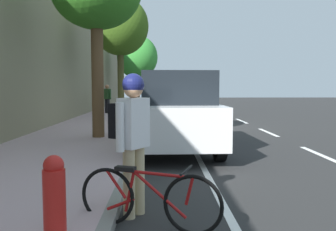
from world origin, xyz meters
TOP-DOWN VIEW (x-y plane):
  - ground at (0.00, 0.00)m, footprint 75.38×75.38m
  - sidewalk at (3.63, 0.00)m, footprint 3.52×47.11m
  - curb_edge at (1.79, 0.00)m, footprint 0.16×47.11m
  - lane_stripe_centre at (-2.66, -1.46)m, footprint 0.14×44.20m
  - lane_stripe_bike_edge at (0.32, 0.00)m, footprint 0.12×47.11m
  - building_facade at (5.64, 0.00)m, footprint 0.50×47.11m
  - parked_sedan_grey_nearest at (0.74, -19.71)m, footprint 1.96×4.46m
  - parked_pickup_tan_second at (0.71, -8.74)m, footprint 2.24×5.40m
  - parked_sedan_green_mid at (0.77, -1.45)m, footprint 2.05×4.50m
  - parked_suv_white_far at (0.81, 6.18)m, footprint 2.09×4.76m
  - bicycle_at_curb at (1.32, 11.38)m, footprint 1.65×0.66m
  - cyclist_with_backpack at (1.54, 10.91)m, footprint 0.53×0.55m
  - street_tree_near_cyclist at (3.05, -13.11)m, footprint 3.20×3.20m
  - street_tree_mid_block at (3.05, -1.36)m, footprint 2.60×2.60m
  - pedestrian_on_phone at (4.22, -4.86)m, footprint 0.50×0.43m
  - fire_hydrant at (2.22, 11.93)m, footprint 0.22×0.22m

SIDE VIEW (x-z plane):
  - ground at x=0.00m, z-range 0.00..0.00m
  - lane_stripe_bike_edge at x=0.32m, z-range 0.00..0.01m
  - lane_stripe_centre at x=-2.66m, z-range 0.00..0.01m
  - sidewalk at x=3.63m, z-range 0.00..0.14m
  - curb_edge at x=1.79m, z-range 0.00..0.14m
  - bicycle_at_curb at x=1.32m, z-range 0.00..0.74m
  - fire_hydrant at x=2.22m, z-range 0.14..0.98m
  - parked_sedan_grey_nearest at x=0.74m, z-range -0.01..1.51m
  - parked_sedan_green_mid at x=0.77m, z-range -0.01..1.51m
  - parked_pickup_tan_second at x=0.71m, z-range -0.07..1.88m
  - parked_suv_white_far at x=0.81m, z-range 0.03..2.02m
  - pedestrian_on_phone at x=4.22m, z-range 0.24..1.84m
  - cyclist_with_backpack at x=1.54m, z-range 0.21..2.01m
  - building_facade at x=5.64m, z-range 0.00..5.80m
  - street_tree_near_cyclist at x=3.05m, z-range 1.17..6.67m
  - street_tree_mid_block at x=3.05m, z-range 1.56..7.19m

